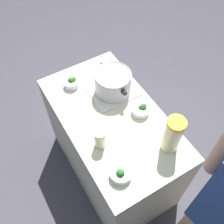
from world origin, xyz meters
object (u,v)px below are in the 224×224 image
cooking_pot (113,82)px  broccoli_bowl_back (71,83)px  lemonade_pitcher (173,135)px  broccoli_bowl_front (121,173)px  mason_jar (100,139)px  broccoli_bowl_center (141,110)px

cooking_pot → broccoli_bowl_back: (-0.20, -0.24, -0.06)m
lemonade_pitcher → broccoli_bowl_front: size_ratio=2.11×
lemonade_pitcher → mason_jar: lemonade_pitcher is taller
broccoli_bowl_front → lemonade_pitcher: bearing=91.7°
broccoli_bowl_center → broccoli_bowl_back: (-0.47, -0.30, 0.00)m
broccoli_bowl_back → cooking_pot: bearing=49.3°
broccoli_bowl_center → cooking_pot: bearing=-166.0°
mason_jar → broccoli_bowl_back: size_ratio=1.32×
mason_jar → broccoli_bowl_front: 0.25m
cooking_pot → lemonade_pitcher: bearing=6.8°
lemonade_pitcher → mason_jar: 0.44m
cooking_pot → broccoli_bowl_front: bearing=-26.9°
lemonade_pitcher → broccoli_bowl_back: size_ratio=2.56×
mason_jar → broccoli_bowl_front: bearing=0.1°
lemonade_pitcher → mason_jar: bearing=-122.5°
broccoli_bowl_center → broccoli_bowl_back: bearing=-147.1°
mason_jar → cooking_pot: bearing=138.9°
lemonade_pitcher → broccoli_bowl_center: size_ratio=2.25×
lemonade_pitcher → broccoli_bowl_front: 0.38m
cooking_pot → broccoli_bowl_front: (0.59, -0.30, -0.07)m
broccoli_bowl_front → broccoli_bowl_center: size_ratio=1.06×
cooking_pot → mason_jar: bearing=-41.1°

